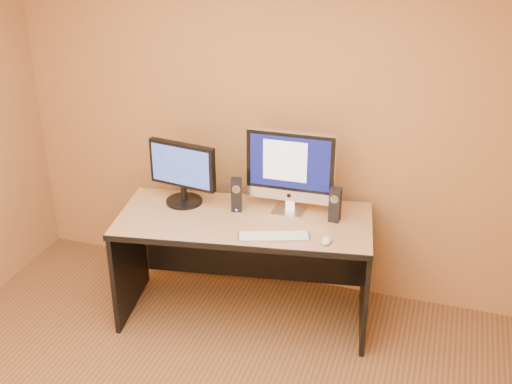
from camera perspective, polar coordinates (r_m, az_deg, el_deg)
walls at (r=2.98m, az=-9.17°, el=-6.18°), size 4.00×4.00×2.60m
desk at (r=4.58m, az=-1.03°, el=-6.81°), size 1.83×1.02×0.80m
imac at (r=4.35m, az=2.97°, el=1.71°), size 0.62×0.24×0.60m
second_monitor at (r=4.53m, az=-6.53°, el=1.65°), size 0.55×0.33×0.45m
speaker_left at (r=4.44m, az=-1.75°, el=-0.24°), size 0.09×0.10×0.24m
speaker_right at (r=4.33m, az=7.04°, el=-1.13°), size 0.08×0.08×0.24m
keyboard at (r=4.15m, az=1.58°, el=-3.95°), size 0.48×0.27×0.02m
mouse at (r=4.10m, az=6.27°, el=-4.29°), size 0.06×0.11×0.04m
cable_a at (r=4.51m, az=3.54°, el=-1.49°), size 0.08×0.23×0.01m
cable_b at (r=4.56m, az=2.68°, el=-1.16°), size 0.04×0.19×0.01m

